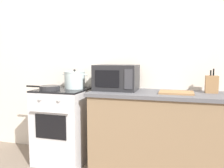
{
  "coord_description": "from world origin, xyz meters",
  "views": [
    {
      "loc": [
        1.04,
        -1.98,
        1.3
      ],
      "look_at": [
        0.29,
        0.6,
        1.0
      ],
      "focal_mm": 37.32,
      "sensor_mm": 36.0,
      "label": 1
    }
  ],
  "objects_px": {
    "stove": "(63,125)",
    "stock_pot": "(75,80)",
    "microwave": "(116,78)",
    "frying_pan": "(49,88)",
    "knife_block": "(212,84)",
    "cutting_board": "(176,92)"
  },
  "relations": [
    {
      "from": "stock_pot",
      "to": "cutting_board",
      "type": "height_order",
      "value": "stock_pot"
    },
    {
      "from": "frying_pan",
      "to": "knife_block",
      "type": "relative_size",
      "value": 1.66
    },
    {
      "from": "stove",
      "to": "frying_pan",
      "type": "relative_size",
      "value": 2.09
    },
    {
      "from": "stock_pot",
      "to": "microwave",
      "type": "relative_size",
      "value": 0.7
    },
    {
      "from": "frying_pan",
      "to": "knife_block",
      "type": "xyz_separation_m",
      "value": [
        1.84,
        0.27,
        0.07
      ]
    },
    {
      "from": "cutting_board",
      "to": "stove",
      "type": "bearing_deg",
      "value": -179.95
    },
    {
      "from": "microwave",
      "to": "knife_block",
      "type": "bearing_deg",
      "value": 3.35
    },
    {
      "from": "stove",
      "to": "microwave",
      "type": "xyz_separation_m",
      "value": [
        0.67,
        0.08,
        0.61
      ]
    },
    {
      "from": "stock_pot",
      "to": "microwave",
      "type": "height_order",
      "value": "microwave"
    },
    {
      "from": "stove",
      "to": "knife_block",
      "type": "xyz_separation_m",
      "value": [
        1.73,
        0.14,
        0.56
      ]
    },
    {
      "from": "stove",
      "to": "knife_block",
      "type": "bearing_deg",
      "value": 4.66
    },
    {
      "from": "knife_block",
      "to": "frying_pan",
      "type": "bearing_deg",
      "value": -171.71
    },
    {
      "from": "stove",
      "to": "stock_pot",
      "type": "distance_m",
      "value": 0.59
    },
    {
      "from": "frying_pan",
      "to": "knife_block",
      "type": "height_order",
      "value": "knife_block"
    },
    {
      "from": "cutting_board",
      "to": "stock_pot",
      "type": "bearing_deg",
      "value": 176.02
    },
    {
      "from": "stove",
      "to": "knife_block",
      "type": "distance_m",
      "value": 1.83
    },
    {
      "from": "frying_pan",
      "to": "microwave",
      "type": "height_order",
      "value": "microwave"
    },
    {
      "from": "stock_pot",
      "to": "cutting_board",
      "type": "bearing_deg",
      "value": -3.98
    },
    {
      "from": "stove",
      "to": "frying_pan",
      "type": "xyz_separation_m",
      "value": [
        -0.11,
        -0.13,
        0.48
      ]
    },
    {
      "from": "stock_pot",
      "to": "knife_block",
      "type": "distance_m",
      "value": 1.61
    },
    {
      "from": "microwave",
      "to": "frying_pan",
      "type": "bearing_deg",
      "value": -165.23
    },
    {
      "from": "stove",
      "to": "cutting_board",
      "type": "distance_m",
      "value": 1.44
    }
  ]
}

